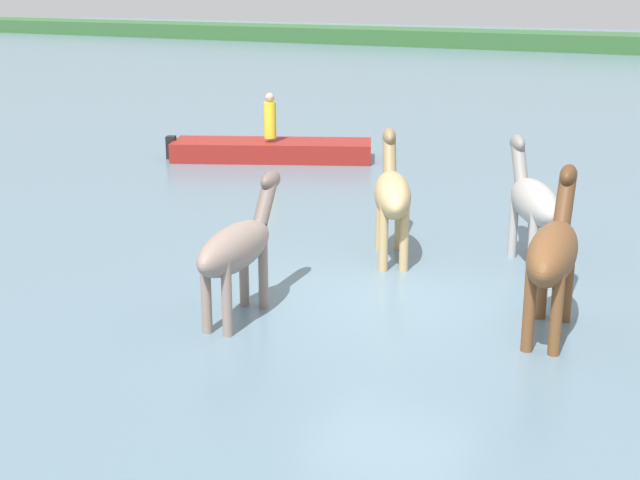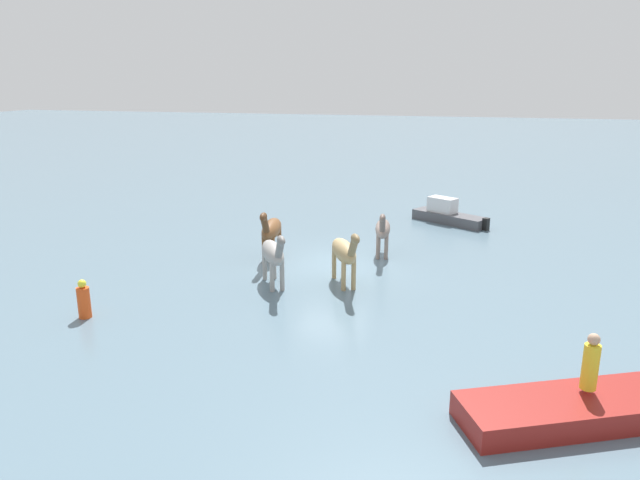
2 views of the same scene
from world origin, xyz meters
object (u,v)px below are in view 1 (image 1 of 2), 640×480
Objects in this scene: boat_dinghy_port at (271,153)px; horse_mid_herd at (553,252)px; horse_pinto_flank at (392,194)px; horse_dark_mare at (533,201)px; person_spotter_bow at (270,117)px; horse_gray_outer at (238,247)px.

horse_mid_herd is at bearing -66.90° from boat_dinghy_port.
horse_pinto_flank is 2.32m from horse_dark_mare.
horse_dark_mare is at bearing -33.39° from person_spotter_bow.
boat_dinghy_port is at bearing 17.08° from horse_pinto_flank.
horse_gray_outer is 0.45× the size of boat_dinghy_port.
horse_mid_herd reaches higher than horse_pinto_flank.
horse_pinto_flank is at bearing -70.68° from boat_dinghy_port.
horse_mid_herd is 0.50× the size of boat_dinghy_port.
person_spotter_bow is (-8.64, 5.70, 0.05)m from horse_dark_mare.
horse_pinto_flank reaches higher than boat_dinghy_port.
horse_gray_outer is 1.02× the size of horse_dark_mare.
horse_pinto_flank reaches higher than horse_dark_mare.
horse_mid_herd is 4.25m from horse_gray_outer.
boat_dinghy_port is (-5.80, 10.14, -0.86)m from horse_gray_outer.
horse_dark_mare reaches higher than person_spotter_bow.
horse_mid_herd reaches higher than boat_dinghy_port.
horse_mid_herd is at bearing -150.14° from horse_pinto_flank.
horse_dark_mare is (-1.05, 2.77, -0.03)m from horse_mid_herd.
boat_dinghy_port is (-6.49, 6.53, -0.95)m from horse_pinto_flank.
person_spotter_bow is (-9.70, 8.47, 0.01)m from horse_mid_herd.
horse_mid_herd reaches higher than person_spotter_bow.
horse_mid_herd is 1.11× the size of horse_dark_mare.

